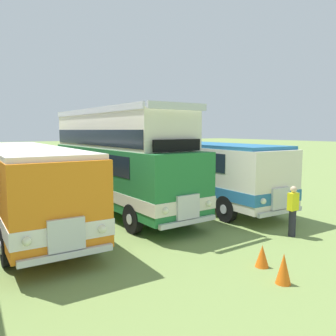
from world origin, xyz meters
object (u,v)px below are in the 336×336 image
Objects in this scene: bus_fifth_in_row at (196,168)px; marshal_person at (293,211)px; bus_third_in_row at (25,180)px; cone_far_end at (284,269)px; bus_fourth_in_row at (119,159)px; cone_near_end at (262,256)px.

bus_fifth_in_row is 6.10× the size of marshal_person.
cone_far_end is (4.05, -8.56, -1.39)m from bus_third_in_row.
marshal_person is at bearing 33.93° from cone_far_end.
bus_fifth_in_row reaches higher than cone_far_end.
bus_third_in_row is 1.13× the size of bus_fourth_in_row.
bus_fourth_in_row is at bearing 3.06° from bus_third_in_row.
bus_third_in_row is 8.91m from cone_near_end.
bus_third_in_row reaches higher than cone_far_end.
bus_third_in_row reaches higher than marshal_person.
bus_third_in_row is 14.99× the size of cone_far_end.
bus_fourth_in_row is (3.96, 0.21, 0.60)m from bus_third_in_row.
cone_near_end is at bearing -156.97° from marshal_person.
bus_fourth_in_row is at bearing 116.89° from marshal_person.
bus_fifth_in_row is 17.76× the size of cone_near_end.
cone_far_end is at bearing -114.92° from bus_fifth_in_row.
marshal_person is at bearing 23.03° from cone_near_end.
cone_near_end is 0.34× the size of marshal_person.
bus_fourth_in_row is at bearing 173.87° from bus_fifth_in_row.
cone_far_end is 3.95m from marshal_person.
cone_near_end is 1.02m from cone_far_end.
bus_fourth_in_row reaches higher than marshal_person.
marshal_person is (-0.63, -6.16, -0.87)m from bus_fifth_in_row.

